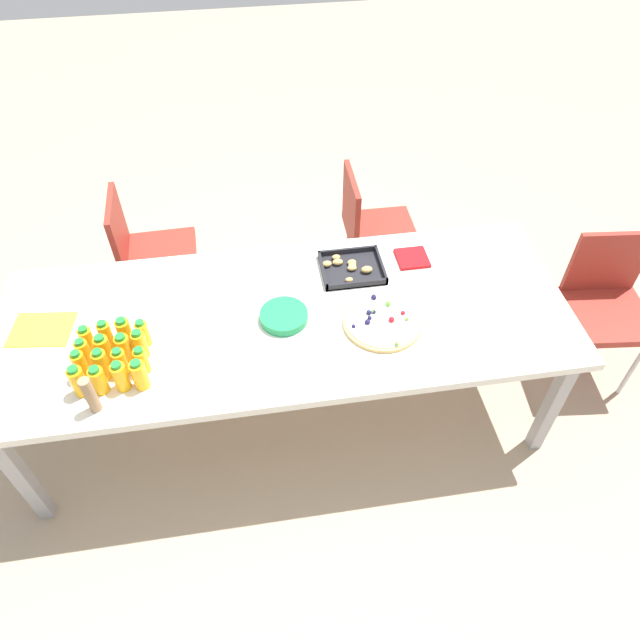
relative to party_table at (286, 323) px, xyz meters
The scene contains 27 objects.
ground_plane 0.68m from the party_table, ahead, with size 12.00×12.00×0.00m, color tan.
party_table is the anchor object (origin of this frame).
chair_far_right 1.05m from the party_table, 55.87° to the left, with size 0.41×0.41×0.83m.
chair_far_left 1.11m from the party_table, 129.64° to the left, with size 0.41×0.41×0.83m.
chair_end 1.66m from the party_table, ahead, with size 0.44×0.44×0.83m.
juice_bottle_0 0.89m from the party_table, 160.58° to the right, with size 0.06×0.06×0.15m.
juice_bottle_1 0.82m from the party_table, 158.72° to the right, with size 0.06×0.06×0.14m.
juice_bottle_2 0.75m from the party_table, 156.45° to the right, with size 0.06×0.06×0.15m.
juice_bottle_3 0.68m from the party_table, 153.71° to the right, with size 0.06×0.06×0.15m.
juice_bottle_4 0.87m from the party_table, 165.56° to the right, with size 0.05×0.05×0.15m.
juice_bottle_5 0.79m from the party_table, 163.47° to the right, with size 0.06×0.06×0.15m.
juice_bottle_6 0.72m from the party_table, 162.30° to the right, with size 0.05×0.05×0.14m.
juice_bottle_7 0.65m from the party_table, 159.84° to the right, with size 0.05×0.05×0.13m.
juice_bottle_8 0.85m from the party_table, 169.75° to the right, with size 0.05×0.05×0.14m.
juice_bottle_9 0.78m from the party_table, 169.46° to the right, with size 0.06×0.06×0.14m.
juice_bottle_10 0.70m from the party_table, 168.04° to the right, with size 0.06×0.06×0.14m.
juice_bottle_11 0.64m from the party_table, 167.21° to the right, with size 0.06×0.06×0.14m.
juice_bottle_12 0.84m from the party_table, behind, with size 0.06×0.06×0.13m.
juice_bottle_13 0.76m from the party_table, behind, with size 0.05×0.05×0.14m.
juice_bottle_14 0.69m from the party_table, behind, with size 0.06×0.06×0.15m.
juice_bottle_15 0.62m from the party_table, behind, with size 0.05×0.05×0.13m.
fruit_pizza 0.43m from the party_table, 15.56° to the right, with size 0.35×0.35×0.05m.
snack_tray 0.43m from the party_table, 35.85° to the left, with size 0.29×0.25×0.04m.
plate_stack 0.08m from the party_table, 109.96° to the right, with size 0.21×0.21×0.04m.
napkin_stack 0.71m from the party_table, 23.13° to the left, with size 0.15×0.15×0.02m, color red.
cardboard_tube 0.87m from the party_table, 153.69° to the right, with size 0.04×0.04×0.18m, color #9E7A56.
paper_folder 1.06m from the party_table, behind, with size 0.26×0.20×0.01m, color yellow.
Camera 1 is at (-0.12, -1.78, 2.59)m, focal length 32.62 mm.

